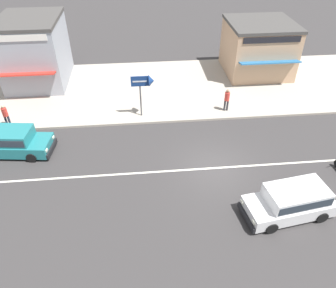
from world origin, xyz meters
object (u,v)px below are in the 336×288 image
object	(u,v)px
minivan_teal_0	(9,141)
shopfront_corner_warung	(35,51)
arrow_signboard	(148,83)
pedestrian_mid_kerb	(227,98)
shopfront_mid_block	(258,48)
minivan_white_4	(292,201)
pedestrian_near_clock	(5,114)

from	to	relation	value
minivan_teal_0	shopfront_corner_warung	xyz separation A→B (m)	(-0.10, 9.32, 1.84)
arrow_signboard	pedestrian_mid_kerb	bearing A→B (deg)	1.17
minivan_teal_0	arrow_signboard	distance (m)	9.20
shopfront_corner_warung	shopfront_mid_block	xyz separation A→B (m)	(18.00, 0.07, -0.43)
shopfront_mid_block	minivan_teal_0	bearing A→B (deg)	-152.32
minivan_white_4	pedestrian_mid_kerb	world-z (taller)	pedestrian_mid_kerb
shopfront_corner_warung	shopfront_mid_block	size ratio (longest dim) A/B	1.08
pedestrian_mid_kerb	pedestrian_near_clock	bearing A→B (deg)	-177.87
minivan_teal_0	shopfront_corner_warung	world-z (taller)	shopfront_corner_warung
arrow_signboard	shopfront_mid_block	world-z (taller)	shopfront_mid_block
minivan_teal_0	pedestrian_near_clock	bearing A→B (deg)	108.69
arrow_signboard	pedestrian_near_clock	size ratio (longest dim) A/B	1.89
pedestrian_near_clock	shopfront_corner_warung	size ratio (longest dim) A/B	0.25
minivan_white_4	arrow_signboard	distance (m)	11.40
shopfront_corner_warung	shopfront_mid_block	distance (m)	18.01
minivan_white_4	arrow_signboard	size ratio (longest dim) A/B	1.51
arrow_signboard	shopfront_mid_block	size ratio (longest dim) A/B	0.51
minivan_teal_0	minivan_white_4	size ratio (longest dim) A/B	1.07
arrow_signboard	shopfront_corner_warung	world-z (taller)	shopfront_corner_warung
minivan_teal_0	minivan_white_4	distance (m)	16.00
pedestrian_mid_kerb	minivan_teal_0	bearing A→B (deg)	-166.86
minivan_teal_0	minivan_white_4	xyz separation A→B (m)	(14.74, -6.21, -0.00)
pedestrian_mid_kerb	shopfront_mid_block	size ratio (longest dim) A/B	0.28
minivan_white_4	shopfront_corner_warung	size ratio (longest dim) A/B	0.71
arrow_signboard	shopfront_mid_block	bearing A→B (deg)	33.56
arrow_signboard	pedestrian_mid_kerb	world-z (taller)	arrow_signboard
shopfront_corner_warung	pedestrian_mid_kerb	bearing A→B (deg)	-23.50
shopfront_corner_warung	shopfront_mid_block	world-z (taller)	shopfront_corner_warung
minivan_teal_0	pedestrian_near_clock	xyz separation A→B (m)	(-0.91, 2.69, 0.22)
pedestrian_near_clock	shopfront_corner_warung	xyz separation A→B (m)	(0.80, 6.63, 1.62)
minivan_white_4	shopfront_corner_warung	xyz separation A→B (m)	(-14.85, 15.53, 1.84)
arrow_signboard	pedestrian_near_clock	distance (m)	9.51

